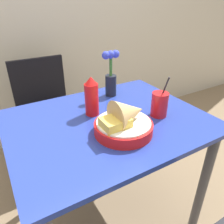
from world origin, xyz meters
TOP-DOWN VIEW (x-y plane):
  - ground_plane at (0.00, 0.00)m, footprint 12.00×12.00m
  - dining_table at (0.00, 0.00)m, footprint 0.95×0.75m
  - chair_far_window at (-0.13, 0.76)m, footprint 0.40×0.40m
  - food_basket at (0.01, -0.14)m, footprint 0.26×0.26m
  - ketchup_bottle at (-0.04, 0.09)m, footprint 0.07×0.07m
  - drink_cup at (0.24, -0.09)m, footprint 0.08×0.08m
  - flower_vase at (0.16, 0.25)m, footprint 0.11×0.07m

SIDE VIEW (x-z plane):
  - ground_plane at x=0.00m, z-range 0.00..0.00m
  - chair_far_window at x=-0.13m, z-range 0.09..0.95m
  - dining_table at x=0.00m, z-range 0.25..0.99m
  - food_basket at x=0.01m, z-range 0.71..0.88m
  - drink_cup at x=0.24m, z-range 0.69..0.90m
  - ketchup_bottle at x=-0.04m, z-range 0.73..0.93m
  - flower_vase at x=0.16m, z-range 0.73..1.00m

